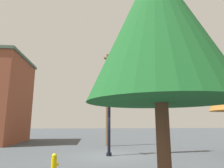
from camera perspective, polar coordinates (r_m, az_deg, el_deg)
ground_plane at (r=13.60m, az=-0.91°, el=-20.58°), size 120.00×120.00×0.00m
signal_pole_assembly at (r=14.10m, az=5.52°, el=-0.13°), size 5.09×1.25×6.66m
utility_pole at (r=18.84m, az=-1.35°, el=-3.95°), size 0.90×1.67×9.00m
fire_hydrant at (r=9.51m, az=-16.86°, el=-21.63°), size 0.33×0.24×0.83m
tree_mid at (r=6.18m, az=13.37°, el=16.29°), size 4.18×4.18×7.36m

